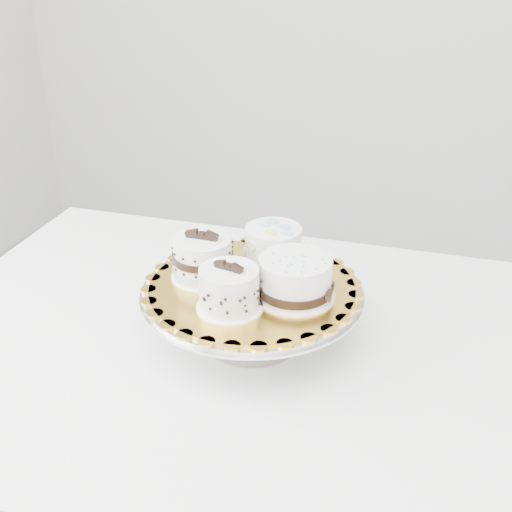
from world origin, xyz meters
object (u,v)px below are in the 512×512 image
at_px(cake_stand, 252,304).
at_px(cake_swirl, 229,290).
at_px(cake_board, 252,287).
at_px(cake_banded, 203,259).
at_px(table, 271,380).
at_px(cake_ribbon, 296,279).
at_px(cake_dots, 273,246).

relative_size(cake_stand, cake_swirl, 3.55).
distance_m(cake_stand, cake_swirl, 0.10).
bearing_deg(cake_board, cake_stand, 75.96).
bearing_deg(cake_banded, table, -5.31).
bearing_deg(table, cake_board, 166.22).
xyz_separation_m(cake_swirl, cake_ribbon, (0.08, 0.07, -0.00)).
bearing_deg(cake_board, cake_dots, 85.28).
xyz_separation_m(table, cake_stand, (-0.04, 0.01, 0.14)).
height_order(table, cake_banded, cake_banded).
distance_m(table, cake_banded, 0.24).
bearing_deg(cake_ribbon, table, 171.76).
bearing_deg(cake_swirl, cake_dots, 93.45).
height_order(table, cake_stand, cake_stand).
distance_m(cake_board, cake_ribbon, 0.08).
xyz_separation_m(cake_stand, cake_dots, (0.01, 0.08, 0.07)).
height_order(table, cake_dots, cake_dots).
relative_size(cake_swirl, cake_dots, 0.87).
xyz_separation_m(cake_swirl, cake_dots, (0.01, 0.15, 0.00)).
xyz_separation_m(table, cake_board, (-0.04, 0.01, 0.17)).
bearing_deg(table, cake_stand, 166.22).
relative_size(table, cake_banded, 12.49).
distance_m(cake_stand, cake_board, 0.03).
distance_m(cake_board, cake_banded, 0.09).
xyz_separation_m(cake_banded, cake_dots, (0.09, 0.08, 0.00)).
height_order(cake_stand, cake_ribbon, cake_ribbon).
height_order(cake_board, cake_banded, cake_banded).
height_order(cake_swirl, cake_banded, cake_banded).
height_order(table, cake_board, cake_board).
height_order(cake_stand, cake_dots, cake_dots).
xyz_separation_m(cake_stand, cake_swirl, (-0.01, -0.08, 0.07)).
distance_m(cake_stand, cake_banded, 0.11).
xyz_separation_m(table, cake_swirl, (-0.04, -0.07, 0.21)).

